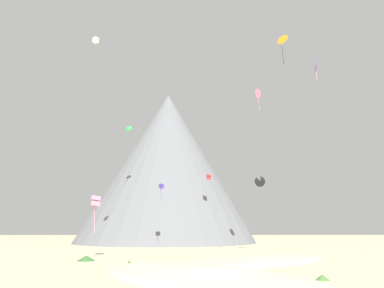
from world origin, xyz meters
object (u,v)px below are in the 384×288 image
kite_orange_high (283,40)px  kite_white_high (96,40)px  bush_far_left (129,264)px  bush_ridge_crest (272,262)px  kite_rainbow_high (257,94)px  bush_far_right (86,258)px  kite_violet_high (316,67)px  bush_mid_center (176,277)px  kite_red_mid (209,177)px  kite_pink_low (95,201)px  bush_near_right (322,277)px  kite_indigo_low (161,186)px  kite_black_low (260,181)px  kite_green_high (128,128)px  rock_massif (166,169)px

kite_orange_high → kite_white_high: (-35.03, 2.30, 0.99)m
bush_far_left → bush_ridge_crest: 17.73m
kite_orange_high → kite_rainbow_high: (-5.08, 0.92, -10.25)m
bush_far_right → kite_violet_high: (39.41, 7.16, 34.45)m
bush_mid_center → kite_red_mid: bearing=82.6°
kite_red_mid → bush_ridge_crest: bearing=-4.7°
bush_mid_center → kite_pink_low: kite_pink_low is taller
kite_orange_high → bush_mid_center: bearing=91.6°
bush_near_right → kite_indigo_low: (-17.69, 41.09, 13.29)m
bush_ridge_crest → kite_black_low: size_ratio=1.07×
kite_black_low → kite_rainbow_high: bearing=-102.3°
kite_red_mid → kite_rainbow_high: bearing=0.1°
kite_indigo_low → kite_violet_high: bearing=18.6°
bush_far_right → kite_pink_low: kite_pink_low is taller
kite_white_high → kite_red_mid: (23.50, 32.00, -21.12)m
bush_far_right → bush_ridge_crest: bush_ridge_crest is taller
bush_mid_center → kite_green_high: kite_green_high is taller
bush_near_right → kite_white_high: 54.34m
bush_far_right → bush_near_right: bearing=-34.6°
kite_black_low → kite_white_high: 42.67m
bush_ridge_crest → kite_indigo_low: (-16.33, 29.12, 13.15)m
kite_pink_low → kite_red_mid: bearing=127.0°
bush_mid_center → kite_pink_low: size_ratio=0.30×
kite_rainbow_high → bush_near_right: bearing=44.9°
kite_rainbow_high → kite_green_high: 41.12m
bush_mid_center → kite_indigo_low: size_ratio=0.53×
bush_far_right → kite_violet_high: bearing=10.3°
kite_indigo_low → kite_rainbow_high: 29.60m
kite_rainbow_high → kite_indigo_low: bearing=-89.7°
bush_ridge_crest → kite_white_high: (-28.17, 11.96, 38.70)m
bush_far_right → kite_green_high: bearing=92.0°
bush_mid_center → bush_near_right: 13.23m
bush_near_right → kite_black_low: 37.79m
kite_pink_low → bush_far_right: bearing=-19.1°
bush_near_right → kite_red_mid: (-6.04, 55.93, 17.71)m
kite_orange_high → kite_red_mid: kite_orange_high is taller
bush_far_left → kite_orange_high: bearing=27.5°
bush_far_right → kite_white_high: 39.23m
bush_far_right → bush_far_left: size_ratio=2.36×
bush_ridge_crest → kite_black_low: (4.37, 23.16, 13.46)m
rock_massif → kite_orange_high: bearing=-67.3°
bush_near_right → kite_violet_high: 44.84m
bush_far_left → rock_massif: rock_massif is taller
bush_mid_center → bush_ridge_crest: 16.39m
bush_ridge_crest → kite_red_mid: size_ratio=1.74×
kite_red_mid → kite_green_high: bearing=-91.6°
kite_black_low → kite_violet_high: kite_violet_high is taller
bush_far_right → kite_pink_low: size_ratio=0.45×
kite_green_high → rock_massif: bearing=87.7°
kite_indigo_low → bush_ridge_crest: bearing=-15.1°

